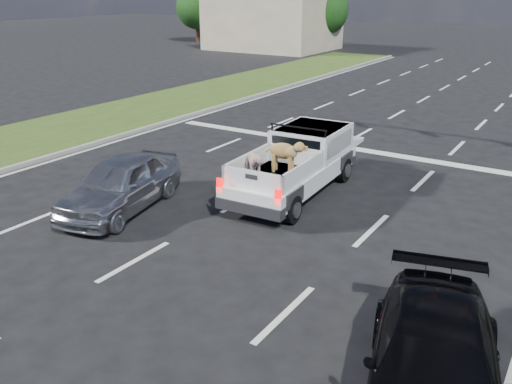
{
  "coord_description": "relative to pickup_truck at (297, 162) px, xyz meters",
  "views": [
    {
      "loc": [
        5.55,
        -6.88,
        5.19
      ],
      "look_at": [
        -0.1,
        2.0,
        1.2
      ],
      "focal_mm": 38.0,
      "sensor_mm": 36.0,
      "label": 1
    }
  ],
  "objects": [
    {
      "name": "building_left",
      "position": [
        -19.1,
        30.72,
        1.36
      ],
      "size": [
        10.0,
        8.0,
        4.4
      ],
      "primitive_type": "cube",
      "color": "beige",
      "rests_on": "ground"
    },
    {
      "name": "tree_far_c",
      "position": [
        -15.1,
        32.72,
        2.45
      ],
      "size": [
        4.2,
        4.2,
        5.4
      ],
      "color": "#332114",
      "rests_on": "ground"
    },
    {
      "name": "grass_median_left",
      "position": [
        -10.6,
        0.72,
        -0.79
      ],
      "size": [
        5.0,
        60.0,
        0.1
      ],
      "primitive_type": "cube",
      "color": "#294816",
      "rests_on": "ground"
    },
    {
      "name": "ground",
      "position": [
        0.9,
        -5.28,
        -0.84
      ],
      "size": [
        160.0,
        160.0,
        0.0
      ],
      "primitive_type": "plane",
      "color": "black",
      "rests_on": "ground"
    },
    {
      "name": "silver_sedan",
      "position": [
        -3.09,
        -3.39,
        -0.17
      ],
      "size": [
        2.36,
        4.17,
        1.34
      ],
      "primitive_type": "imported",
      "rotation": [
        0.0,
        0.0,
        0.21
      ],
      "color": "#ADAFB4",
      "rests_on": "ground"
    },
    {
      "name": "black_coupe",
      "position": [
        5.33,
        -6.14,
        -0.22
      ],
      "size": [
        2.75,
        4.54,
        1.23
      ],
      "primitive_type": "imported",
      "rotation": [
        0.0,
        0.0,
        0.26
      ],
      "color": "black",
      "rests_on": "ground"
    },
    {
      "name": "tree_far_a",
      "position": [
        -29.1,
        32.72,
        2.45
      ],
      "size": [
        4.2,
        4.2,
        5.4
      ],
      "color": "#332114",
      "rests_on": "ground"
    },
    {
      "name": "pickup_truck",
      "position": [
        0.0,
        0.0,
        0.0
      ],
      "size": [
        2.02,
        4.91,
        1.81
      ],
      "rotation": [
        0.0,
        0.0,
        0.05
      ],
      "color": "black",
      "rests_on": "ground"
    },
    {
      "name": "curb_left",
      "position": [
        -8.15,
        0.72,
        -0.77
      ],
      "size": [
        0.15,
        60.0,
        0.14
      ],
      "primitive_type": "cube",
      "color": "gray",
      "rests_on": "ground"
    },
    {
      "name": "road_markings",
      "position": [
        0.9,
        1.28,
        -0.83
      ],
      "size": [
        17.75,
        60.0,
        0.01
      ],
      "color": "silver",
      "rests_on": "ground"
    },
    {
      "name": "tree_far_b",
      "position": [
        -23.1,
        32.72,
        2.45
      ],
      "size": [
        4.2,
        4.2,
        5.4
      ],
      "color": "#332114",
      "rests_on": "ground"
    }
  ]
}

